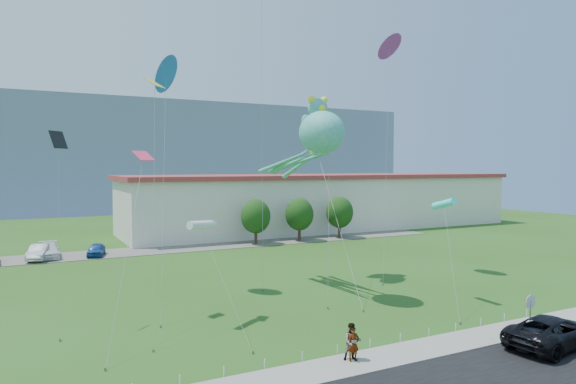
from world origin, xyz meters
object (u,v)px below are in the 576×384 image
at_px(pedestrian_right, 352,342).
at_px(parked_car_white, 48,251).
at_px(stop_sign, 530,306).
at_px(pedestrian_left, 353,344).
at_px(parked_car_blue, 96,250).
at_px(parked_car_silver, 39,252).
at_px(teddy_bear_kite, 318,124).
at_px(octopus_kite, 312,144).
at_px(suv, 553,332).
at_px(warehouse, 326,201).

distance_m(pedestrian_right, parked_car_white, 39.27).
bearing_deg(stop_sign, pedestrian_left, 170.83).
xyz_separation_m(stop_sign, parked_car_blue, (-17.70, 38.26, -1.16)).
bearing_deg(parked_car_silver, stop_sign, -45.18).
relative_size(parked_car_silver, parked_car_blue, 1.22).
bearing_deg(teddy_bear_kite, octopus_kite, -124.01).
distance_m(pedestrian_right, parked_car_blue, 37.19).
distance_m(parked_car_silver, parked_car_blue, 5.39).
bearing_deg(teddy_bear_kite, pedestrian_left, -115.51).
distance_m(suv, octopus_kite, 19.21).
bearing_deg(parked_car_white, parked_car_blue, -11.22).
height_order(suv, pedestrian_left, pedestrian_left).
bearing_deg(parked_car_silver, teddy_bear_kite, -27.78).
relative_size(pedestrian_left, parked_car_blue, 0.43).
bearing_deg(pedestrian_left, stop_sign, -4.89).
distance_m(pedestrian_left, pedestrian_right, 0.14).
xyz_separation_m(warehouse, suv, (-16.54, -49.61, -3.25)).
relative_size(pedestrian_right, octopus_kite, 0.13).
relative_size(warehouse, pedestrian_left, 37.05).
relative_size(parked_car_silver, teddy_bear_kite, 0.30).
relative_size(warehouse, teddy_bear_kite, 3.96).
height_order(pedestrian_left, parked_car_silver, pedestrian_left).
distance_m(stop_sign, parked_car_white, 45.11).
xyz_separation_m(octopus_kite, teddy_bear_kite, (3.84, 5.70, 2.05)).
relative_size(suv, pedestrian_left, 3.56).
bearing_deg(octopus_kite, stop_sign, -67.75).
xyz_separation_m(warehouse, octopus_kite, (-22.18, -34.31, 6.89)).
height_order(suv, pedestrian_right, pedestrian_right).
relative_size(warehouse, parked_car_blue, 16.09).
relative_size(parked_car_white, octopus_kite, 0.39).
distance_m(suv, parked_car_silver, 46.07).
relative_size(octopus_kite, teddy_bear_kite, 0.86).
bearing_deg(stop_sign, suv, -91.46).
bearing_deg(octopus_kite, suv, -69.74).
distance_m(pedestrian_left, parked_car_silver, 38.94).
bearing_deg(parked_car_silver, octopus_kite, -40.85).
height_order(warehouse, pedestrian_left, warehouse).
xyz_separation_m(warehouse, parked_car_white, (-38.73, -8.97, -3.32)).
bearing_deg(parked_car_white, parked_car_silver, -137.58).
height_order(stop_sign, pedestrian_right, stop_sign).
height_order(octopus_kite, teddy_bear_kite, teddy_bear_kite).
bearing_deg(octopus_kite, pedestrian_right, -111.17).
bearing_deg(warehouse, pedestrian_right, -120.07).
xyz_separation_m(stop_sign, teddy_bear_kite, (-1.84, 19.59, 11.19)).
relative_size(pedestrian_left, teddy_bear_kite, 0.11).
xyz_separation_m(parked_car_blue, octopus_kite, (12.02, -24.36, 10.31)).
bearing_deg(teddy_bear_kite, suv, -85.09).
xyz_separation_m(stop_sign, parked_car_silver, (-23.08, 38.49, -1.05)).
bearing_deg(octopus_kite, teddy_bear_kite, 55.99).
xyz_separation_m(warehouse, parked_car_blue, (-34.20, -9.95, -3.42)).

